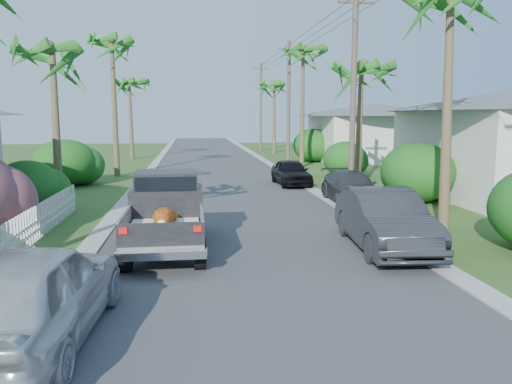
{
  "coord_description": "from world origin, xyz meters",
  "views": [
    {
      "loc": [
        -1.48,
        -8.62,
        3.54
      ],
      "look_at": [
        0.31,
        5.43,
        1.4
      ],
      "focal_mm": 35.0,
      "sensor_mm": 36.0,
      "label": 1
    }
  ],
  "objects": [
    {
      "name": "ground",
      "position": [
        0.0,
        0.0,
        0.0
      ],
      "size": [
        120.0,
        120.0,
        0.0
      ],
      "primitive_type": "plane",
      "color": "#35531F",
      "rests_on": "ground"
    },
    {
      "name": "road",
      "position": [
        0.0,
        25.0,
        0.01
      ],
      "size": [
        8.0,
        100.0,
        0.02
      ],
      "primitive_type": "cube",
      "color": "#38383A",
      "rests_on": "ground"
    },
    {
      "name": "curb_left",
      "position": [
        -4.3,
        25.0,
        0.03
      ],
      "size": [
        0.6,
        100.0,
        0.06
      ],
      "primitive_type": "cube",
      "color": "#A5A39E",
      "rests_on": "ground"
    },
    {
      "name": "curb_right",
      "position": [
        4.3,
        25.0,
        0.03
      ],
      "size": [
        0.6,
        100.0,
        0.06
      ],
      "primitive_type": "cube",
      "color": "#A5A39E",
      "rests_on": "ground"
    },
    {
      "name": "pickup_truck",
      "position": [
        -2.2,
        4.97,
        1.01
      ],
      "size": [
        1.98,
        5.12,
        2.06
      ],
      "color": "black",
      "rests_on": "ground"
    },
    {
      "name": "parked_car_rn",
      "position": [
        3.6,
        3.95,
        0.8
      ],
      "size": [
        2.03,
        4.94,
        1.59
      ],
      "primitive_type": "imported",
      "rotation": [
        0.0,
        0.0,
        -0.07
      ],
      "color": "#28292C",
      "rests_on": "ground"
    },
    {
      "name": "parked_car_rm",
      "position": [
        5.0,
        11.06,
        0.64
      ],
      "size": [
        1.88,
        4.45,
        1.28
      ],
      "primitive_type": "imported",
      "rotation": [
        0.0,
        0.0,
        -0.02
      ],
      "color": "#313337",
      "rests_on": "ground"
    },
    {
      "name": "parked_car_rf",
      "position": [
        3.6,
        16.76,
        0.66
      ],
      "size": [
        1.75,
        3.97,
        1.33
      ],
      "primitive_type": "imported",
      "rotation": [
        0.0,
        0.0,
        0.05
      ],
      "color": "black",
      "rests_on": "ground"
    },
    {
      "name": "parked_car_ln",
      "position": [
        -3.98,
        -0.88,
        0.82
      ],
      "size": [
        2.28,
        4.95,
        1.64
      ],
      "primitive_type": "imported",
      "rotation": [
        0.0,
        0.0,
        3.07
      ],
      "color": "silver",
      "rests_on": "ground"
    },
    {
      "name": "palm_l_b",
      "position": [
        -6.8,
        12.0,
        6.15
      ],
      "size": [
        4.4,
        4.4,
        7.4
      ],
      "color": "brown",
      "rests_on": "ground"
    },
    {
      "name": "palm_l_c",
      "position": [
        -6.0,
        22.0,
        7.91
      ],
      "size": [
        4.4,
        4.4,
        9.2
      ],
      "color": "brown",
      "rests_on": "ground"
    },
    {
      "name": "palm_l_d",
      "position": [
        -6.5,
        34.0,
        6.44
      ],
      "size": [
        4.4,
        4.4,
        7.7
      ],
      "color": "brown",
      "rests_on": "ground"
    },
    {
      "name": "palm_r_b",
      "position": [
        6.6,
        15.0,
        5.95
      ],
      "size": [
        4.4,
        4.4,
        7.2
      ],
      "color": "brown",
      "rests_on": "ground"
    },
    {
      "name": "palm_r_c",
      "position": [
        6.2,
        26.0,
        8.11
      ],
      "size": [
        4.4,
        4.4,
        9.4
      ],
      "color": "brown",
      "rests_on": "ground"
    },
    {
      "name": "palm_r_d",
      "position": [
        6.5,
        40.0,
        6.74
      ],
      "size": [
        4.4,
        4.4,
        8.0
      ],
      "color": "brown",
      "rests_on": "ground"
    },
    {
      "name": "shrub_l_c",
      "position": [
        -7.4,
        10.0,
        1.0
      ],
      "size": [
        2.4,
        2.64,
        2.0
      ],
      "primitive_type": "ellipsoid",
      "color": "#1C4E16",
      "rests_on": "ground"
    },
    {
      "name": "shrub_l_d",
      "position": [
        -8.0,
        18.0,
        1.2
      ],
      "size": [
        3.2,
        3.52,
        2.4
      ],
      "primitive_type": "ellipsoid",
      "color": "#1C4E16",
      "rests_on": "ground"
    },
    {
      "name": "shrub_r_b",
      "position": [
        7.8,
        11.0,
        1.25
      ],
      "size": [
        3.0,
        3.3,
        2.5
      ],
      "primitive_type": "ellipsoid",
      "color": "#1C4E16",
      "rests_on": "ground"
    },
    {
      "name": "shrub_r_c",
      "position": [
        7.5,
        20.0,
        1.05
      ],
      "size": [
        2.6,
        2.86,
        2.1
      ],
      "primitive_type": "ellipsoid",
      "color": "#1C4E16",
      "rests_on": "ground"
    },
    {
      "name": "shrub_r_d",
      "position": [
        8.0,
        30.0,
        1.3
      ],
      "size": [
        3.2,
        3.52,
        2.6
      ],
      "primitive_type": "ellipsoid",
      "color": "#1C4E16",
      "rests_on": "ground"
    },
    {
      "name": "picket_fence",
      "position": [
        -6.0,
        5.5,
        0.5
      ],
      "size": [
        0.1,
        11.0,
        1.0
      ],
      "primitive_type": "cube",
      "color": "white",
      "rests_on": "ground"
    },
    {
      "name": "house_right_far",
      "position": [
        13.0,
        30.0,
        2.12
      ],
      "size": [
        9.0,
        8.0,
        4.6
      ],
      "color": "silver",
      "rests_on": "ground"
    },
    {
      "name": "utility_pole_b",
      "position": [
        5.6,
        13.0,
        4.6
      ],
      "size": [
        1.6,
        0.26,
        9.0
      ],
      "color": "brown",
      "rests_on": "ground"
    },
    {
      "name": "utility_pole_c",
      "position": [
        5.6,
        28.0,
        4.6
      ],
      "size": [
        1.6,
        0.26,
        9.0
      ],
      "color": "brown",
      "rests_on": "ground"
    },
    {
      "name": "utility_pole_d",
      "position": [
        5.6,
        43.0,
        4.6
      ],
      "size": [
        1.6,
        0.26,
        9.0
      ],
      "color": "brown",
      "rests_on": "ground"
    }
  ]
}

